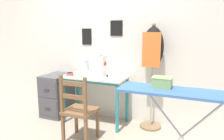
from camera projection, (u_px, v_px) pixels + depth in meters
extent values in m
plane|color=tan|center=(88.00, 128.00, 3.30)|extent=(14.00, 14.00, 0.00)
cube|color=silver|center=(103.00, 41.00, 3.58)|extent=(10.00, 0.05, 2.55)
cube|color=black|center=(87.00, 37.00, 3.65)|extent=(0.17, 0.01, 0.27)
cube|color=black|center=(116.00, 28.00, 3.43)|extent=(0.20, 0.01, 0.24)
cube|color=silver|center=(95.00, 77.00, 3.39)|extent=(0.99, 0.51, 0.02)
cube|color=teal|center=(88.00, 82.00, 3.21)|extent=(0.91, 0.03, 0.04)
cube|color=teal|center=(63.00, 100.00, 3.44)|extent=(0.04, 0.04, 0.73)
cube|color=teal|center=(117.00, 108.00, 3.10)|extent=(0.04, 0.04, 0.73)
cube|color=teal|center=(78.00, 93.00, 3.83)|extent=(0.04, 0.04, 0.73)
cube|color=teal|center=(127.00, 100.00, 3.48)|extent=(0.04, 0.04, 0.73)
cube|color=white|center=(95.00, 73.00, 3.42)|extent=(0.33, 0.18, 0.08)
cube|color=white|center=(102.00, 64.00, 3.34)|extent=(0.09, 0.15, 0.23)
cube|color=white|center=(94.00, 58.00, 3.38)|extent=(0.29, 0.13, 0.07)
cube|color=white|center=(87.00, 65.00, 3.45)|extent=(0.04, 0.10, 0.16)
cylinder|color=#B22D2D|center=(105.00, 64.00, 3.32)|extent=(0.02, 0.06, 0.06)
cylinder|color=#99999E|center=(102.00, 55.00, 3.32)|extent=(0.01, 0.01, 0.02)
cylinder|color=#B25647|center=(70.00, 74.00, 3.42)|extent=(0.12, 0.12, 0.04)
cylinder|color=brown|center=(70.00, 73.00, 3.42)|extent=(0.10, 0.10, 0.01)
cube|color=silver|center=(118.00, 80.00, 3.13)|extent=(0.09, 0.08, 0.00)
cube|color=silver|center=(118.00, 80.00, 3.12)|extent=(0.10, 0.06, 0.00)
torus|color=#2870B7|center=(113.00, 80.00, 3.11)|extent=(0.03, 0.03, 0.01)
torus|color=#2870B7|center=(113.00, 80.00, 3.11)|extent=(0.03, 0.03, 0.01)
cylinder|color=black|center=(107.00, 76.00, 3.33)|extent=(0.04, 0.04, 0.03)
cylinder|color=beige|center=(107.00, 75.00, 3.33)|extent=(0.04, 0.04, 0.00)
cylinder|color=beige|center=(107.00, 77.00, 3.33)|extent=(0.04, 0.04, 0.00)
cube|color=brown|center=(80.00, 111.00, 2.88)|extent=(0.40, 0.38, 0.04)
cube|color=brown|center=(76.00, 120.00, 3.12)|extent=(0.04, 0.04, 0.39)
cube|color=brown|center=(98.00, 123.00, 3.00)|extent=(0.04, 0.04, 0.39)
cube|color=brown|center=(63.00, 129.00, 2.83)|extent=(0.04, 0.04, 0.39)
cube|color=brown|center=(86.00, 134.00, 2.71)|extent=(0.04, 0.04, 0.39)
cube|color=brown|center=(62.00, 94.00, 2.75)|extent=(0.04, 0.04, 0.48)
cube|color=brown|center=(85.00, 97.00, 2.62)|extent=(0.04, 0.04, 0.48)
cube|color=brown|center=(73.00, 84.00, 2.66)|extent=(0.34, 0.02, 0.06)
cube|color=brown|center=(73.00, 97.00, 2.69)|extent=(0.34, 0.02, 0.06)
cube|color=#4C4C51|center=(57.00, 95.00, 3.77)|extent=(0.39, 0.52, 0.71)
cube|color=#46464B|center=(47.00, 90.00, 3.50)|extent=(0.36, 0.01, 0.26)
cube|color=#333338|center=(46.00, 90.00, 3.50)|extent=(0.10, 0.01, 0.02)
cube|color=#46464B|center=(48.00, 108.00, 3.56)|extent=(0.36, 0.01, 0.26)
cube|color=#333338|center=(47.00, 109.00, 3.55)|extent=(0.10, 0.01, 0.02)
cylinder|color=#846647|center=(150.00, 126.00, 3.33)|extent=(0.32, 0.32, 0.03)
cylinder|color=#ADA89E|center=(152.00, 94.00, 3.24)|extent=(0.03, 0.03, 0.98)
ellipsoid|color=black|center=(153.00, 47.00, 3.11)|extent=(0.30, 0.22, 0.58)
sphere|color=brown|center=(154.00, 25.00, 3.06)|extent=(0.06, 0.06, 0.06)
cube|color=orange|center=(151.00, 50.00, 3.01)|extent=(0.26, 0.01, 0.49)
cube|color=#3D6BAD|center=(184.00, 93.00, 2.05)|extent=(1.25, 0.36, 0.02)
cylinder|color=#B7B7BC|center=(182.00, 137.00, 2.13)|extent=(0.77, 0.02, 0.88)
cylinder|color=#B7B7BC|center=(182.00, 137.00, 2.13)|extent=(0.77, 0.02, 0.88)
cube|color=#8EB266|center=(162.00, 83.00, 2.17)|extent=(0.19, 0.14, 0.10)
cube|color=#9DC470|center=(162.00, 77.00, 2.16)|extent=(0.19, 0.15, 0.01)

